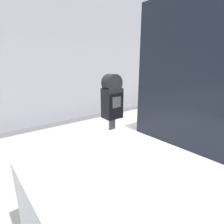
% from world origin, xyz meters
% --- Properties ---
extents(sidewalk, '(24.00, 2.80, 0.10)m').
position_xyz_m(sidewalk, '(0.00, 2.20, 0.05)').
color(sidewalk, '#BCB7AD').
rests_on(sidewalk, ground_plane).
extents(parking_meter, '(0.17, 0.15, 1.35)m').
position_xyz_m(parking_meter, '(-0.18, 1.05, 1.05)').
color(parking_meter, slate).
rests_on(parking_meter, sidewalk).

